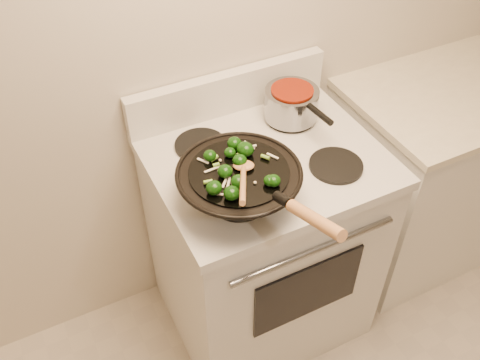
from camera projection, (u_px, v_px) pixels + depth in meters
name	position (u px, v px, depth m)	size (l,w,h in m)	color
stove	(263.00, 242.00, 2.13)	(0.78, 0.67, 1.08)	silver
counter_unit	(429.00, 174.00, 2.44)	(0.83, 0.62, 0.91)	white
wok	(240.00, 184.00, 1.61)	(0.38, 0.63, 0.26)	black
stirfry	(237.00, 166.00, 1.56)	(0.26, 0.24, 0.04)	black
wooden_spoon	(243.00, 176.00, 1.50)	(0.17, 0.27, 0.12)	#B27746
saucepan	(292.00, 103.00, 1.92)	(0.20, 0.32, 0.11)	gray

